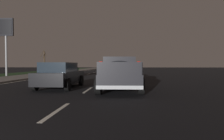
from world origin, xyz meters
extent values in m
plane|color=black|center=(27.00, 0.00, 0.00)|extent=(144.00, 144.00, 0.00)
cube|color=slate|center=(27.00, 7.45, 0.06)|extent=(108.00, 4.00, 0.12)
cube|color=#1E3819|center=(27.00, 12.45, 0.00)|extent=(108.00, 6.00, 0.01)
cube|color=silver|center=(4.05, -1.75, 0.00)|extent=(2.40, 0.14, 0.01)
cube|color=silver|center=(9.07, -1.75, 0.00)|extent=(2.40, 0.14, 0.01)
cube|color=silver|center=(14.40, -1.75, 0.00)|extent=(2.40, 0.14, 0.01)
cube|color=silver|center=(20.01, -1.75, 0.00)|extent=(2.40, 0.14, 0.01)
cube|color=silver|center=(25.25, -1.75, 0.00)|extent=(2.40, 0.14, 0.01)
cube|color=silver|center=(32.10, -1.75, 0.00)|extent=(2.40, 0.14, 0.01)
cube|color=silver|center=(37.46, -1.75, 0.00)|extent=(2.40, 0.14, 0.01)
cube|color=silver|center=(43.71, -1.75, 0.00)|extent=(2.40, 0.14, 0.01)
cube|color=silver|center=(49.05, -1.75, 0.00)|extent=(2.40, 0.14, 0.01)
cube|color=silver|center=(54.23, -1.75, 0.00)|extent=(2.40, 0.14, 0.01)
cube|color=silver|center=(60.13, -1.75, 0.00)|extent=(2.40, 0.14, 0.01)
cube|color=silver|center=(65.57, -1.75, 0.00)|extent=(2.40, 0.14, 0.01)
cube|color=silver|center=(71.30, -1.75, 0.00)|extent=(2.40, 0.14, 0.01)
cube|color=silver|center=(77.33, -1.75, 0.00)|extent=(2.40, 0.14, 0.01)
cube|color=silver|center=(11.20, 1.75, 0.00)|extent=(2.40, 0.14, 0.01)
cube|color=silver|center=(17.11, 1.75, 0.00)|extent=(2.40, 0.14, 0.01)
cube|color=silver|center=(22.27, 1.75, 0.00)|extent=(2.40, 0.14, 0.01)
cube|color=silver|center=(28.05, 1.75, 0.00)|extent=(2.40, 0.14, 0.01)
cube|color=silver|center=(33.83, 1.75, 0.00)|extent=(2.40, 0.14, 0.01)
cube|color=silver|center=(40.30, 1.75, 0.00)|extent=(2.40, 0.14, 0.01)
cube|color=silver|center=(45.40, 1.75, 0.00)|extent=(2.40, 0.14, 0.01)
cube|color=silver|center=(52.05, 1.75, 0.00)|extent=(2.40, 0.14, 0.01)
cube|color=silver|center=(57.25, 1.75, 0.00)|extent=(2.40, 0.14, 0.01)
cube|color=silver|center=(62.97, 1.75, 0.00)|extent=(2.40, 0.14, 0.01)
cube|color=silver|center=(69.78, 1.75, 0.00)|extent=(2.40, 0.14, 0.01)
cube|color=silver|center=(76.39, 1.75, 0.00)|extent=(2.40, 0.14, 0.01)
cube|color=silver|center=(27.00, 5.15, 0.00)|extent=(108.00, 0.14, 0.01)
cube|color=#232328|center=(9.24, -3.50, 0.67)|extent=(5.46, 2.18, 0.60)
cube|color=#232328|center=(10.42, -3.46, 1.42)|extent=(2.22, 1.91, 0.90)
cube|color=#1E2833|center=(9.37, -3.50, 1.47)|extent=(0.09, 1.44, 0.50)
cube|color=#232328|center=(8.12, -2.60, 1.25)|extent=(3.02, 0.18, 0.56)
cube|color=#232328|center=(8.19, -4.48, 1.25)|extent=(3.02, 0.18, 0.56)
cube|color=#232328|center=(6.58, -3.59, 1.25)|extent=(0.14, 1.88, 0.56)
cube|color=silver|center=(6.58, -3.59, 0.45)|extent=(0.19, 2.00, 0.16)
cube|color=red|center=(6.56, -2.79, 1.45)|extent=(0.06, 0.14, 0.20)
cube|color=red|center=(6.61, -4.39, 1.45)|extent=(0.06, 0.14, 0.20)
ellipsoid|color=#232833|center=(8.16, -3.54, 1.29)|extent=(2.64, 1.60, 0.64)
sphere|color=silver|center=(8.64, -3.16, 1.15)|extent=(0.40, 0.40, 0.40)
sphere|color=beige|center=(7.57, -3.86, 1.13)|extent=(0.34, 0.34, 0.34)
cylinder|color=black|center=(10.98, -2.44, 0.42)|extent=(0.84, 0.28, 0.84)
cylinder|color=black|center=(11.05, -4.44, 0.42)|extent=(0.84, 0.28, 0.84)
cylinder|color=black|center=(7.42, -2.56, 0.42)|extent=(0.84, 0.28, 0.84)
cylinder|color=black|center=(7.49, -4.56, 0.42)|extent=(0.84, 0.28, 0.84)
cube|color=silver|center=(16.58, -3.59, 0.63)|extent=(4.41, 1.83, 0.70)
cube|color=#1E2833|center=(16.33, -3.59, 1.26)|extent=(2.47, 1.60, 0.56)
cylinder|color=black|center=(18.07, -2.68, 0.34)|extent=(0.68, 0.22, 0.68)
cylinder|color=black|center=(18.08, -4.48, 0.34)|extent=(0.68, 0.22, 0.68)
cylinder|color=black|center=(15.08, -2.70, 0.34)|extent=(0.68, 0.22, 0.68)
cylinder|color=black|center=(15.09, -4.50, 0.34)|extent=(0.68, 0.22, 0.68)
cube|color=red|center=(14.43, -3.61, 0.68)|extent=(0.09, 1.51, 0.10)
cube|color=black|center=(10.01, 0.10, 0.63)|extent=(4.43, 1.88, 0.70)
cube|color=#1E2833|center=(9.76, 0.11, 1.26)|extent=(2.49, 1.63, 0.56)
cylinder|color=black|center=(11.52, 0.98, 0.34)|extent=(0.68, 0.22, 0.68)
cylinder|color=black|center=(11.49, -0.82, 0.34)|extent=(0.68, 0.22, 0.68)
cylinder|color=black|center=(8.53, 1.03, 0.34)|extent=(0.68, 0.22, 0.68)
cylinder|color=black|center=(8.50, -0.77, 0.34)|extent=(0.68, 0.22, 0.68)
cube|color=red|center=(7.86, 0.14, 0.68)|extent=(0.11, 1.51, 0.10)
cube|color=#14592D|center=(21.66, 3.26, 0.63)|extent=(4.45, 1.92, 0.70)
cube|color=#1E2833|center=(21.41, 3.26, 1.26)|extent=(2.51, 1.65, 0.56)
cylinder|color=black|center=(23.18, 4.12, 0.34)|extent=(0.68, 0.22, 0.68)
cylinder|color=black|center=(23.13, 2.32, 0.34)|extent=(0.68, 0.22, 0.68)
cylinder|color=black|center=(20.19, 4.20, 0.34)|extent=(0.68, 0.22, 0.68)
cylinder|color=black|center=(20.14, 2.40, 0.34)|extent=(0.68, 0.22, 0.68)
cube|color=red|center=(19.51, 3.31, 0.68)|extent=(0.12, 1.51, 0.10)
cylinder|color=#99999E|center=(22.00, 11.05, 3.60)|extent=(0.24, 0.24, 7.21)
cube|color=black|center=(22.00, 11.05, 6.11)|extent=(0.24, 1.90, 2.20)
cube|color=black|center=(21.87, 11.05, 6.11)|extent=(0.04, 1.60, 1.87)
cylinder|color=#423323|center=(37.94, 12.85, 2.08)|extent=(0.28, 0.28, 4.16)
cylinder|color=#423323|center=(37.61, 13.13, 3.79)|extent=(0.73, 0.67, 1.64)
cylinder|color=#423323|center=(37.33, 12.73, 3.17)|extent=(1.27, 0.36, 1.01)
cylinder|color=#423323|center=(38.10, 12.65, 3.59)|extent=(0.42, 0.49, 0.97)
camera|label=1|loc=(-1.74, -3.82, 1.42)|focal=31.57mm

